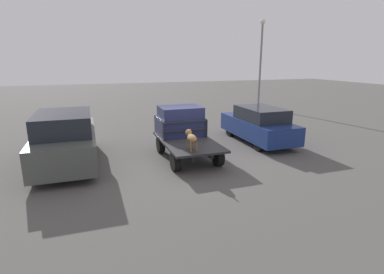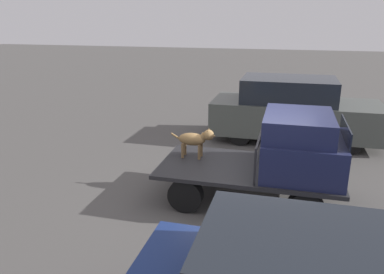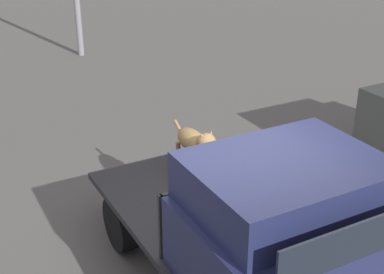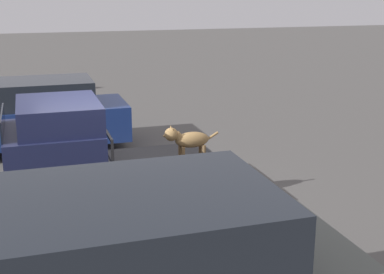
% 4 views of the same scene
% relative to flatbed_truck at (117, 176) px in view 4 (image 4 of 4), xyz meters
% --- Properties ---
extents(ground_plane, '(80.00, 80.00, 0.00)m').
position_rel_flatbed_truck_xyz_m(ground_plane, '(0.00, 0.00, -0.54)').
color(ground_plane, '#514F4C').
extents(flatbed_truck, '(3.64, 1.92, 0.74)m').
position_rel_flatbed_truck_xyz_m(flatbed_truck, '(0.00, 0.00, 0.00)').
color(flatbed_truck, black).
rests_on(flatbed_truck, ground).
extents(truck_cab, '(1.51, 1.80, 1.17)m').
position_rel_flatbed_truck_xyz_m(truck_cab, '(0.98, 0.00, 0.75)').
color(truck_cab, '#1E2347').
rests_on(truck_cab, flatbed_truck).
extents(truck_headboard, '(0.04, 1.80, 0.71)m').
position_rel_flatbed_truck_xyz_m(truck_headboard, '(0.19, 0.00, 0.67)').
color(truck_headboard, '#232326').
rests_on(truck_headboard, flatbed_truck).
extents(dog, '(1.01, 0.27, 0.69)m').
position_rel_flatbed_truck_xyz_m(dog, '(-1.18, 0.25, 0.62)').
color(dog, brown).
rests_on(dog, flatbed_truck).
extents(parked_sedan, '(4.41, 1.78, 1.64)m').
position_rel_flatbed_truck_xyz_m(parked_sedan, '(1.29, -3.90, 0.28)').
color(parked_sedan, black).
rests_on(parked_sedan, ground).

